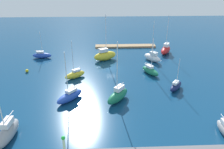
{
  "coord_description": "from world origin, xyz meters",
  "views": [
    {
      "loc": [
        2.15,
        58.81,
        25.39
      ],
      "look_at": [
        0.0,
        7.5,
        1.5
      ],
      "focal_mm": 35.83,
      "sensor_mm": 36.0,
      "label": 1
    }
  ],
  "objects": [
    {
      "name": "water",
      "position": [
        0.0,
        0.0,
        0.0
      ],
      "size": [
        160.0,
        160.0,
        0.0
      ],
      "primitive_type": "plane",
      "color": "navy",
      "rests_on": "ground"
    },
    {
      "name": "sailboat_yellow_center_basin",
      "position": [
        1.61,
        -6.52,
        1.59
      ],
      "size": [
        7.77,
        5.59,
        14.14
      ],
      "rotation": [
        0.0,
        0.0,
        3.59
      ],
      "color": "yellow",
      "rests_on": "water"
    },
    {
      "name": "sailboat_red_west_end",
      "position": [
        -18.83,
        -11.71,
        1.4
      ],
      "size": [
        5.49,
        7.04,
        12.91
      ],
      "rotation": [
        0.0,
        0.0,
        1.04
      ],
      "color": "red",
      "rests_on": "water"
    },
    {
      "name": "sailboat_white_mid_basin",
      "position": [
        -12.98,
        -5.22,
        1.23
      ],
      "size": [
        5.44,
        6.54,
        12.23
      ],
      "rotation": [
        0.0,
        0.0,
        5.31
      ],
      "color": "white",
      "rests_on": "water"
    },
    {
      "name": "pier_dock",
      "position": [
        -6.03,
        -19.53,
        0.32
      ],
      "size": [
        21.87,
        3.03,
        0.64
      ],
      "primitive_type": "cube",
      "color": "#997A56",
      "rests_on": "ground"
    },
    {
      "name": "sailboat_yellow_off_beacon",
      "position": [
        9.53,
        6.07,
        1.03
      ],
      "size": [
        5.57,
        4.61,
        10.06
      ],
      "rotation": [
        0.0,
        0.0,
        0.62
      ],
      "color": "yellow",
      "rests_on": "water"
    },
    {
      "name": "sailboat_green_by_breakwater",
      "position": [
        -10.47,
        4.28,
        1.0
      ],
      "size": [
        4.68,
        6.42,
        9.86
      ],
      "rotation": [
        0.0,
        0.0,
        2.06
      ],
      "color": "#19724C",
      "rests_on": "water"
    },
    {
      "name": "sailboat_gray_near_pier",
      "position": [
        18.06,
        28.95,
        1.41
      ],
      "size": [
        2.65,
        7.35,
        13.15
      ],
      "rotation": [
        0.0,
        0.0,
        1.49
      ],
      "color": "gray",
      "rests_on": "water"
    },
    {
      "name": "sailboat_blue_lone_north",
      "position": [
        9.45,
        17.11,
        1.1
      ],
      "size": [
        6.04,
        6.58,
        11.09
      ],
      "rotation": [
        0.0,
        0.0,
        0.87
      ],
      "color": "#2347B2",
      "rests_on": "water"
    },
    {
      "name": "mooring_buoy_yellow",
      "position": [
        23.19,
        1.83,
        0.43
      ],
      "size": [
        0.87,
        0.87,
        0.87
      ],
      "primitive_type": "sphere",
      "color": "yellow",
      "rests_on": "water"
    },
    {
      "name": "sailboat_green_along_channel",
      "position": [
        -0.82,
        17.78,
        1.4
      ],
      "size": [
        5.79,
        6.59,
        13.25
      ],
      "rotation": [
        0.0,
        0.0,
        0.9
      ],
      "color": "#19724C",
      "rests_on": "water"
    },
    {
      "name": "sailboat_navy_far_north",
      "position": [
        -14.69,
        13.33,
        0.96
      ],
      "size": [
        4.61,
        5.11,
        7.64
      ],
      "rotation": [
        0.0,
        0.0,
        4.02
      ],
      "color": "#141E4C",
      "rests_on": "water"
    },
    {
      "name": "harbor_beacon",
      "position": [
        7.83,
        34.51,
        3.32
      ],
      "size": [
        0.56,
        0.56,
        3.73
      ],
      "color": "silver",
      "rests_on": "breakwater"
    },
    {
      "name": "sailboat_blue_lone_south",
      "position": [
        21.69,
        -9.19,
        0.98
      ],
      "size": [
        6.01,
        1.91,
        8.38
      ],
      "rotation": [
        0.0,
        0.0,
        3.11
      ],
      "color": "#2347B2",
      "rests_on": "water"
    }
  ]
}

